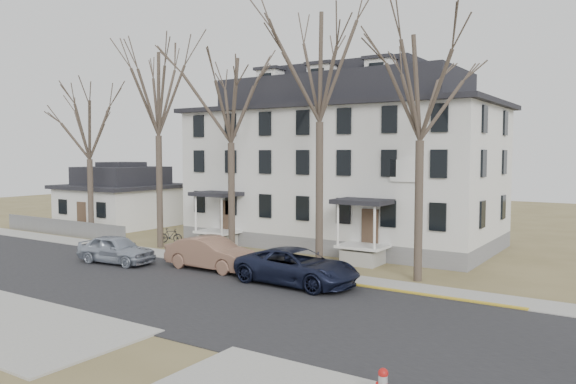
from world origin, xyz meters
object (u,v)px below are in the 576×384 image
Objects in this scene: tree_center at (320,59)px; car_silver at (116,250)px; small_house at (122,199)px; bicycle_left at (216,241)px; bicycle_right at (171,236)px; tree_mid_left at (231,94)px; tree_bungalow at (89,126)px; tree_mid_right at (421,80)px; tree_far_left at (158,88)px; car_navy at (297,267)px; boarding_house at (341,165)px; car_tan at (211,254)px.

car_silver is (-9.99, -5.24, -10.30)m from tree_center.
small_house is 4.97× the size of bicycle_left.
bicycle_right is at bearing -24.22° from small_house.
small_house is 19.53m from tree_mid_left.
tree_bungalow is 12.91m from bicycle_left.
tree_mid_right is 7.28× the size of bicycle_left.
tree_mid_left is 13.08m from tree_bungalow.
small_house is at bearing 159.97° from tree_mid_left.
tree_far_left is 0.93× the size of tree_center.
car_navy reaches higher than bicycle_right.
tree_mid_right is 2.12× the size of car_navy.
tree_mid_right is at bearing 0.00° from tree_center.
car_silver is 2.82× the size of bicycle_right.
tree_far_left reaches higher than car_navy.
tree_mid_left is at bearing -110.20° from boarding_house.
tree_mid_left is at bearing 0.00° from tree_bungalow.
boarding_house is 12.68× the size of bicycle_right.
boarding_house is 10.39m from tree_center.
tree_far_left is at bearing 64.58° from car_tan.
tree_far_left is at bearing -137.82° from boarding_house.
small_house is at bearing 150.61° from tree_far_left.
tree_far_left is 1.08× the size of tree_mid_right.
car_navy is at bearing -29.07° from tree_mid_left.
tree_center is 11.04m from car_navy.
tree_mid_right is at bearing -77.17° from car_silver.
bicycle_left is at bearing 27.87° from tree_far_left.
tree_mid_left and tree_mid_right have the same top height.
tree_mid_left is 6.18m from tree_center.
tree_mid_right reaches higher than boarding_house.
bicycle_right is (-3.84, -0.21, 0.03)m from bicycle_left.
car_tan is at bearing -67.11° from tree_mid_left.
tree_center is at bearing -15.08° from small_house.
tree_far_left reaches higher than boarding_house.
tree_center reaches higher than tree_bungalow.
tree_mid_left is 7.77× the size of bicycle_right.
tree_center is 5.70m from tree_mid_right.
bicycle_left is (-4.26, 5.31, -0.39)m from car_tan.
bicycle_right is (-8.11, 5.11, -0.36)m from car_tan.
car_tan is at bearing -141.31° from tree_center.
tree_center is at bearing 18.50° from car_navy.
car_navy is 14.76m from bicycle_right.
tree_bungalow is at bearing 180.00° from tree_far_left.
tree_center reaches higher than tree_mid_left.
tree_far_left is 2.28× the size of car_navy.
boarding_house is 2.39× the size of small_house.
boarding_house is 1.93× the size of tree_bungalow.
tree_mid_right reaches higher than bicycle_right.
tree_mid_left is at bearing -43.15° from car_silver.
tree_bungalow is 21.76m from car_navy.
tree_center is 3.18× the size of car_silver.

